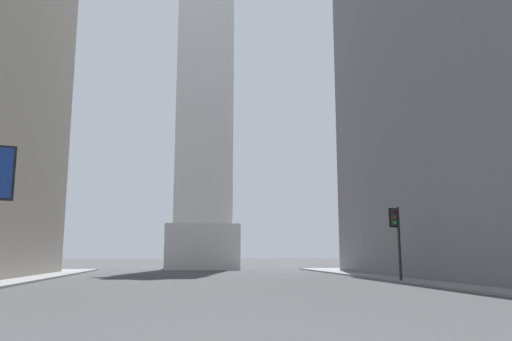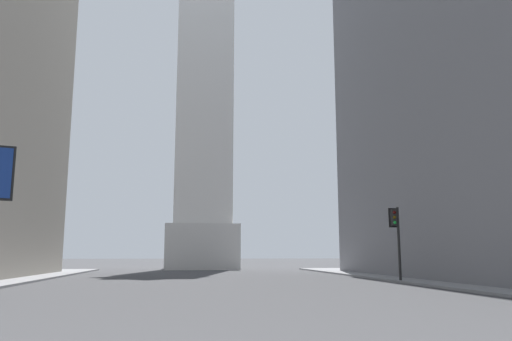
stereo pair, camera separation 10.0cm
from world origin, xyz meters
name	(u,v)px [view 1 (the left image)]	position (x,y,z in m)	size (l,w,h in m)	color
obelisk	(205,30)	(0.00, 62.35, 31.58)	(8.87, 8.87, 65.85)	silver
traffic_light_mid_right	(397,232)	(12.07, 31.13, 3.31)	(0.77, 0.51, 5.01)	black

